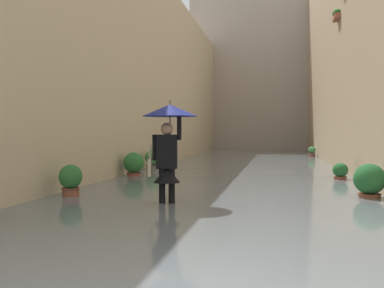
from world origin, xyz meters
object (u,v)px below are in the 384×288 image
object	(u,v)px
person_wading	(168,134)
potted_plant_mid_right	(153,161)
potted_plant_near_right	(134,165)
potted_plant_far_right	(71,182)
potted_plant_near_left	(370,183)
potted_plant_mid_left	(340,173)
potted_plant_far_left	(312,153)

from	to	relation	value
person_wading	potted_plant_mid_right	xyz separation A→B (m)	(2.31, -6.79, -0.98)
person_wading	potted_plant_near_right	size ratio (longest dim) A/B	2.31
potted_plant_far_right	potted_plant_near_left	xyz separation A→B (m)	(-6.04, -0.98, 0.01)
potted_plant_near_right	potted_plant_mid_left	world-z (taller)	potted_plant_near_right
potted_plant_near_left	potted_plant_far_left	bearing A→B (deg)	-90.20
potted_plant_mid_right	potted_plant_near_left	bearing A→B (deg)	139.01
potted_plant_far_left	potted_plant_near_right	bearing A→B (deg)	62.49
potted_plant_near_left	potted_plant_near_right	bearing A→B (deg)	-27.56
potted_plant_mid_left	potted_plant_mid_right	bearing A→B (deg)	-17.44
potted_plant_near_right	potted_plant_far_left	distance (m)	13.30
potted_plant_mid_right	potted_plant_near_left	world-z (taller)	potted_plant_mid_right
person_wading	potted_plant_mid_left	xyz separation A→B (m)	(-3.74, -4.89, -1.12)
potted_plant_mid_left	potted_plant_near_left	xyz separation A→B (m)	(-0.08, 3.43, 0.14)
person_wading	potted_plant_far_left	size ratio (longest dim) A/B	2.81
potted_plant_far_left	potted_plant_far_right	bearing A→B (deg)	69.12
person_wading	potted_plant_near_left	xyz separation A→B (m)	(-3.82, -1.46, -0.99)
potted_plant_far_right	potted_plant_near_left	distance (m)	6.12
potted_plant_far_right	potted_plant_near_right	distance (m)	4.16
potted_plant_far_right	potted_plant_near_left	world-z (taller)	potted_plant_near_left
potted_plant_near_right	potted_plant_mid_left	xyz separation A→B (m)	(-6.01, -0.25, -0.17)
potted_plant_mid_left	potted_plant_mid_right	xyz separation A→B (m)	(6.05, -1.90, 0.14)
potted_plant_mid_right	potted_plant_far_left	distance (m)	11.46
potted_plant_far_right	potted_plant_far_left	distance (m)	17.08
person_wading	potted_plant_mid_left	size ratio (longest dim) A/B	3.20
potted_plant_near_right	potted_plant_mid_left	distance (m)	6.02
potted_plant_near_right	potted_plant_near_left	bearing A→B (deg)	152.44
potted_plant_far_right	potted_plant_far_left	xyz separation A→B (m)	(-6.09, -15.96, -0.09)
potted_plant_mid_right	potted_plant_far_left	size ratio (longest dim) A/B	1.22
potted_plant_mid_left	potted_plant_far_left	world-z (taller)	potted_plant_far_left
potted_plant_mid_right	potted_plant_near_left	xyz separation A→B (m)	(-6.13, 5.33, -0.01)
potted_plant_near_right	person_wading	bearing A→B (deg)	116.04
person_wading	potted_plant_far_right	size ratio (longest dim) A/B	2.48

